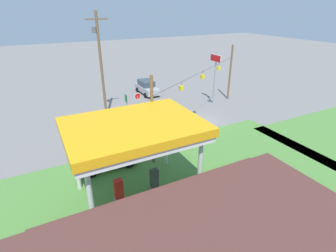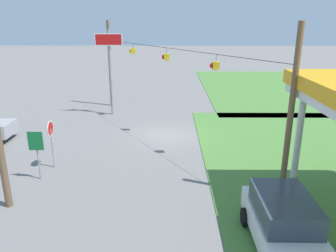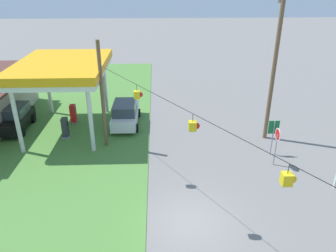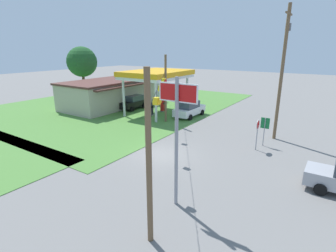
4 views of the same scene
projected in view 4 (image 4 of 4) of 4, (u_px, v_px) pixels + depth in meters
ground_plane at (162, 154)px, 20.19m from camera, size 160.00×160.00×0.00m
grass_verge_station_corner at (121, 104)px, 38.75m from camera, size 36.00×28.00×0.04m
gas_station_canopy at (157, 75)px, 31.58m from camera, size 8.20×6.10×5.29m
gas_station_store at (112, 93)px, 36.78m from camera, size 13.95×7.54×3.69m
fuel_pump_near at (151, 110)px, 31.70m from camera, size 0.71×0.56×1.52m
fuel_pump_far at (163, 106)px, 33.75m from camera, size 0.71×0.56×1.52m
car_at_pumps_front at (189, 109)px, 31.07m from camera, size 4.77×2.15×1.90m
car_at_pumps_rear at (133, 102)px, 35.10m from camera, size 4.27×2.19×1.84m
stop_sign_roadside at (258, 128)px, 20.61m from camera, size 0.80×0.08×2.50m
stop_sign_overhead at (177, 119)px, 12.54m from camera, size 0.22×2.08×6.61m
route_sign at (265, 126)px, 21.58m from camera, size 0.10×0.70×2.40m
utility_pole_main at (282, 68)px, 22.02m from camera, size 2.20×0.44×11.32m
signal_span_gantry at (161, 105)px, 19.07m from camera, size 16.14×10.24×7.24m
tree_behind_station at (82, 62)px, 40.86m from camera, size 4.66×4.66×8.18m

